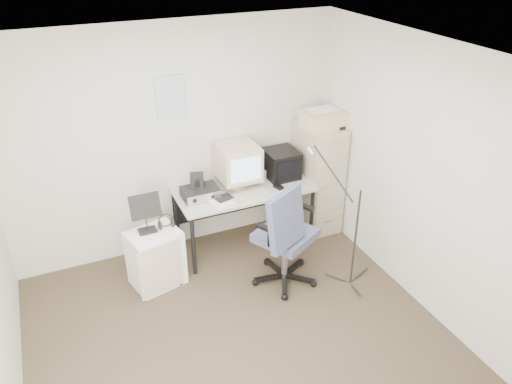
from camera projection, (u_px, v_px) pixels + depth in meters
name	position (u px, v px, depth m)	size (l,w,h in m)	color
floor	(243.00, 345.00, 4.42)	(3.60, 3.60, 0.01)	#372F22
ceiling	(238.00, 63.00, 3.22)	(3.60, 3.60, 0.01)	white
wall_back	(176.00, 142.00, 5.26)	(3.60, 0.02, 2.50)	beige
wall_right	(427.00, 182.00, 4.46)	(0.02, 3.60, 2.50)	beige
wall_calendar	(170.00, 97.00, 5.00)	(0.30, 0.02, 0.44)	white
filing_cabinet	(317.00, 177.00, 5.86)	(0.40, 0.60, 1.30)	#B1A793
printer	(324.00, 119.00, 5.45)	(0.48, 0.33, 0.19)	beige
desk	(244.00, 217.00, 5.63)	(1.50, 0.70, 0.73)	#A2A392
crt_monitor	(238.00, 166.00, 5.42)	(0.42, 0.45, 0.47)	beige
crt_tv	(281.00, 164.00, 5.63)	(0.35, 0.37, 0.32)	black
desk_speaker	(261.00, 176.00, 5.55)	(0.08, 0.08, 0.14)	beige
keyboard	(247.00, 194.00, 5.31)	(0.45, 0.16, 0.03)	beige
mouse	(278.00, 187.00, 5.45)	(0.06, 0.11, 0.03)	black
radio_receiver	(200.00, 193.00, 5.25)	(0.38, 0.27, 0.11)	black
radio_speaker	(197.00, 180.00, 5.23)	(0.14, 0.13, 0.14)	black
papers	(220.00, 200.00, 5.21)	(0.22, 0.31, 0.02)	white
pc_tower	(277.00, 222.00, 5.81)	(0.21, 0.46, 0.43)	beige
office_chair	(286.00, 233.00, 4.94)	(0.67, 0.67, 1.16)	#475071
side_cart	(156.00, 258.00, 5.04)	(0.49, 0.39, 0.61)	white
music_stand	(145.00, 213.00, 4.82)	(0.29, 0.16, 0.43)	black
headphones	(166.00, 223.00, 4.96)	(0.17, 0.17, 0.03)	black
mic_stand	(357.00, 225.00, 4.84)	(0.02, 0.02, 1.43)	black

